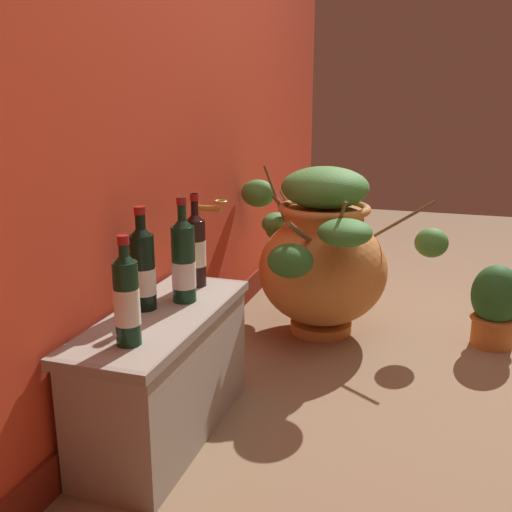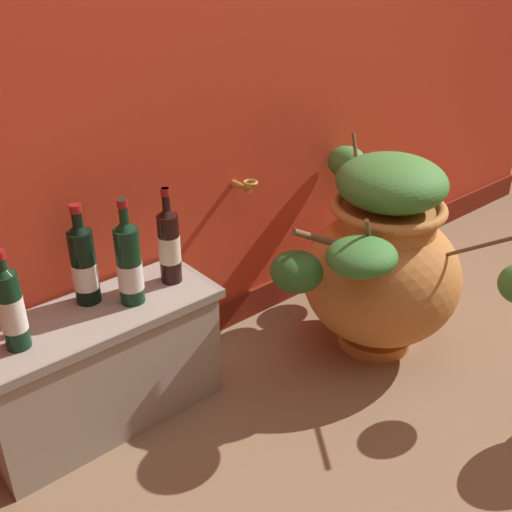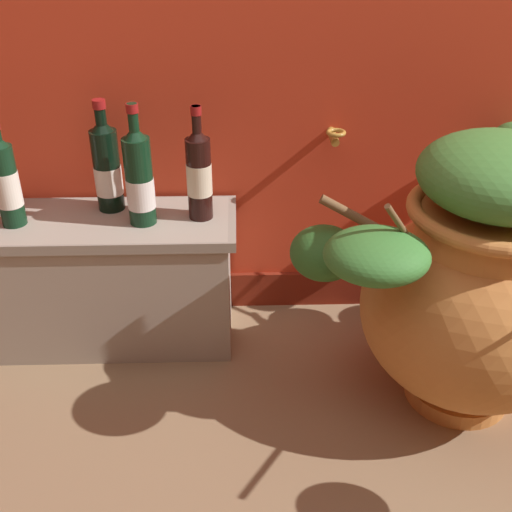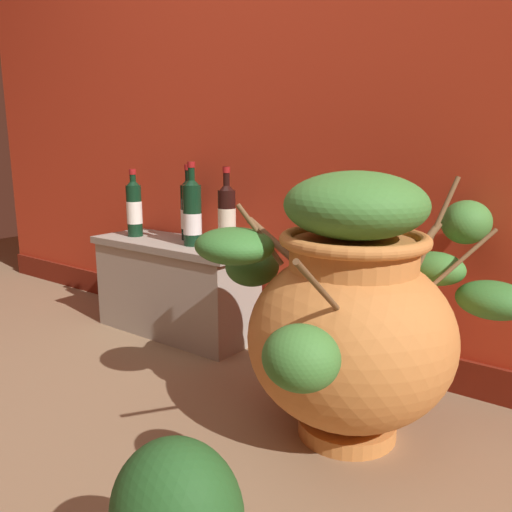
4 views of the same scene
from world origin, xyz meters
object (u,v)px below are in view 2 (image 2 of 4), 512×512
(wine_bottle_left, at_px, (84,262))
(wine_bottle_back, at_px, (129,262))
(wine_bottle_right, at_px, (169,243))
(terracotta_urn, at_px, (381,259))
(wine_bottle_middle, at_px, (11,306))

(wine_bottle_left, distance_m, wine_bottle_back, 0.14)
(wine_bottle_back, bearing_deg, wine_bottle_left, 138.89)
(wine_bottle_left, xyz_separation_m, wine_bottle_back, (0.10, -0.09, 0.00))
(wine_bottle_right, bearing_deg, wine_bottle_back, -170.32)
(terracotta_urn, distance_m, wine_bottle_middle, 1.27)
(terracotta_urn, height_order, wine_bottle_left, terracotta_urn)
(wine_bottle_left, relative_size, wine_bottle_middle, 1.08)
(terracotta_urn, distance_m, wine_bottle_back, 0.93)
(wine_bottle_left, height_order, wine_bottle_middle, wine_bottle_left)
(wine_bottle_left, height_order, wine_bottle_right, same)
(terracotta_urn, height_order, wine_bottle_middle, terracotta_urn)
(wine_bottle_left, distance_m, wine_bottle_right, 0.27)
(wine_bottle_right, distance_m, wine_bottle_back, 0.16)
(terracotta_urn, bearing_deg, wine_bottle_left, 159.26)
(terracotta_urn, xyz_separation_m, wine_bottle_back, (-0.87, 0.28, 0.18))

